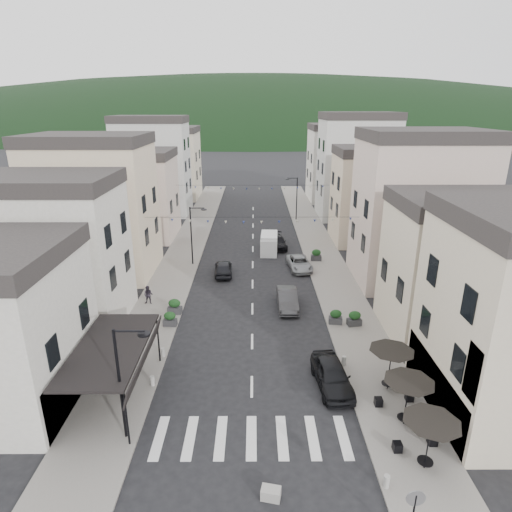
{
  "coord_description": "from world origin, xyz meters",
  "views": [
    {
      "loc": [
        0.15,
        -14.74,
        15.34
      ],
      "look_at": [
        0.3,
        18.75,
        3.5
      ],
      "focal_mm": 30.0,
      "sensor_mm": 36.0,
      "label": 1
    }
  ],
  "objects_px": {
    "parked_car_a": "(332,375)",
    "parked_car_e": "(223,268)",
    "parked_car_b": "(287,299)",
    "parked_car_d": "(277,242)",
    "delivery_van": "(269,243)",
    "pedestrian_b": "(148,295)",
    "parked_car_c": "(299,263)",
    "pedestrian_a": "(129,335)"
  },
  "relations": [
    {
      "from": "parked_car_a",
      "to": "parked_car_e",
      "type": "xyz_separation_m",
      "value": [
        -7.4,
        17.32,
        -0.08
      ]
    },
    {
      "from": "parked_car_b",
      "to": "parked_car_e",
      "type": "bearing_deg",
      "value": 127.76
    },
    {
      "from": "parked_car_b",
      "to": "parked_car_d",
      "type": "relative_size",
      "value": 0.96
    },
    {
      "from": "parked_car_d",
      "to": "delivery_van",
      "type": "distance_m",
      "value": 1.85
    },
    {
      "from": "parked_car_b",
      "to": "delivery_van",
      "type": "height_order",
      "value": "delivery_van"
    },
    {
      "from": "parked_car_d",
      "to": "pedestrian_b",
      "type": "relative_size",
      "value": 2.96
    },
    {
      "from": "parked_car_a",
      "to": "parked_car_c",
      "type": "bearing_deg",
      "value": 84.39
    },
    {
      "from": "parked_car_a",
      "to": "pedestrian_b",
      "type": "xyz_separation_m",
      "value": [
        -13.0,
        10.74,
        0.12
      ]
    },
    {
      "from": "parked_car_b",
      "to": "parked_car_d",
      "type": "height_order",
      "value": "parked_car_b"
    },
    {
      "from": "parked_car_e",
      "to": "parked_car_b",
      "type": "bearing_deg",
      "value": 124.67
    },
    {
      "from": "parked_car_d",
      "to": "parked_car_a",
      "type": "bearing_deg",
      "value": -91.19
    },
    {
      "from": "pedestrian_a",
      "to": "parked_car_e",
      "type": "bearing_deg",
      "value": 52.36
    },
    {
      "from": "delivery_van",
      "to": "pedestrian_a",
      "type": "relative_size",
      "value": 2.88
    },
    {
      "from": "parked_car_e",
      "to": "pedestrian_b",
      "type": "xyz_separation_m",
      "value": [
        -5.6,
        -6.58,
        0.2
      ]
    },
    {
      "from": "parked_car_a",
      "to": "parked_car_c",
      "type": "xyz_separation_m",
      "value": [
        0.0,
        18.74,
        -0.14
      ]
    },
    {
      "from": "parked_car_d",
      "to": "parked_car_e",
      "type": "distance_m",
      "value": 9.98
    },
    {
      "from": "delivery_van",
      "to": "parked_car_a",
      "type": "bearing_deg",
      "value": -80.23
    },
    {
      "from": "parked_car_c",
      "to": "delivery_van",
      "type": "height_order",
      "value": "delivery_van"
    },
    {
      "from": "parked_car_e",
      "to": "parked_car_c",
      "type": "bearing_deg",
      "value": -172.92
    },
    {
      "from": "parked_car_a",
      "to": "delivery_van",
      "type": "xyz_separation_m",
      "value": [
        -2.8,
        24.09,
        0.29
      ]
    },
    {
      "from": "parked_car_e",
      "to": "parked_car_d",
      "type": "bearing_deg",
      "value": -127.85
    },
    {
      "from": "delivery_van",
      "to": "pedestrian_a",
      "type": "xyz_separation_m",
      "value": [
        -10.02,
        -19.72,
        -0.14
      ]
    },
    {
      "from": "parked_car_b",
      "to": "parked_car_e",
      "type": "relative_size",
      "value": 1.08
    },
    {
      "from": "pedestrian_b",
      "to": "delivery_van",
      "type": "bearing_deg",
      "value": 57.77
    },
    {
      "from": "parked_car_a",
      "to": "pedestrian_b",
      "type": "bearing_deg",
      "value": 134.82
    },
    {
      "from": "parked_car_b",
      "to": "delivery_van",
      "type": "xyz_separation_m",
      "value": [
        -1.0,
        13.83,
        0.34
      ]
    },
    {
      "from": "parked_car_e",
      "to": "parked_car_a",
      "type": "bearing_deg",
      "value": 109.41
    },
    {
      "from": "parked_car_d",
      "to": "pedestrian_a",
      "type": "relative_size",
      "value": 2.85
    },
    {
      "from": "parked_car_d",
      "to": "pedestrian_a",
      "type": "distance_m",
      "value": 23.91
    },
    {
      "from": "parked_car_a",
      "to": "parked_car_d",
      "type": "bearing_deg",
      "value": 88.41
    },
    {
      "from": "parked_car_c",
      "to": "pedestrian_b",
      "type": "xyz_separation_m",
      "value": [
        -13.0,
        -7.99,
        0.26
      ]
    },
    {
      "from": "parked_car_b",
      "to": "pedestrian_a",
      "type": "bearing_deg",
      "value": -152.54
    },
    {
      "from": "parked_car_d",
      "to": "pedestrian_b",
      "type": "height_order",
      "value": "pedestrian_b"
    },
    {
      "from": "parked_car_a",
      "to": "parked_car_d",
      "type": "relative_size",
      "value": 0.99
    },
    {
      "from": "parked_car_c",
      "to": "pedestrian_b",
      "type": "bearing_deg",
      "value": -154.74
    },
    {
      "from": "parked_car_e",
      "to": "pedestrian_b",
      "type": "relative_size",
      "value": 2.64
    },
    {
      "from": "parked_car_a",
      "to": "delivery_van",
      "type": "relative_size",
      "value": 0.98
    },
    {
      "from": "parked_car_a",
      "to": "parked_car_d",
      "type": "xyz_separation_m",
      "value": [
        -1.8,
        25.59,
        -0.11
      ]
    },
    {
      "from": "parked_car_c",
      "to": "pedestrian_a",
      "type": "distance_m",
      "value": 19.25
    },
    {
      "from": "parked_car_a",
      "to": "parked_car_e",
      "type": "relative_size",
      "value": 1.11
    },
    {
      "from": "parked_car_d",
      "to": "pedestrian_b",
      "type": "xyz_separation_m",
      "value": [
        -11.2,
        -14.85,
        0.23
      ]
    },
    {
      "from": "delivery_van",
      "to": "pedestrian_a",
      "type": "height_order",
      "value": "delivery_van"
    }
  ]
}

